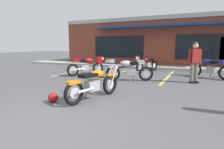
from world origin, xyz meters
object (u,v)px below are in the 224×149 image
object	(u,v)px
motorcycle_foreground_classic	(94,83)
motorcycle_silver_naked	(88,65)
motorcycle_red_sportbike	(127,69)
motorcycle_green_cafe_racer	(147,64)
motorcycle_black_cruiser	(208,67)
person_by_back_row	(195,60)
helmet_on_pavement	(53,98)

from	to	relation	value
motorcycle_foreground_classic	motorcycle_silver_naked	xyz separation A→B (m)	(-2.57, 3.81, 0.07)
motorcycle_red_sportbike	motorcycle_green_cafe_racer	xyz separation A→B (m)	(0.10, 3.24, -0.07)
motorcycle_foreground_classic	motorcycle_black_cruiser	size ratio (longest dim) A/B	1.12
motorcycle_foreground_classic	motorcycle_green_cafe_racer	distance (m)	6.32
motorcycle_red_sportbike	motorcycle_green_cafe_racer	bearing A→B (deg)	88.18
motorcycle_silver_naked	person_by_back_row	xyz separation A→B (m)	(5.11, -0.05, 0.42)
motorcycle_foreground_classic	helmet_on_pavement	distance (m)	1.19
person_by_back_row	helmet_on_pavement	xyz separation A→B (m)	(-3.42, -4.50, -0.82)
helmet_on_pavement	motorcycle_red_sportbike	bearing A→B (deg)	79.15
motorcycle_foreground_classic	motorcycle_black_cruiser	world-z (taller)	same
motorcycle_foreground_classic	motorcycle_black_cruiser	distance (m)	6.27
motorcycle_black_cruiser	motorcycle_silver_naked	bearing A→B (deg)	-163.99
motorcycle_red_sportbike	motorcycle_green_cafe_racer	world-z (taller)	same
motorcycle_silver_naked	motorcycle_green_cafe_racer	size ratio (longest dim) A/B	0.93
motorcycle_red_sportbike	helmet_on_pavement	distance (m)	3.92
motorcycle_red_sportbike	helmet_on_pavement	xyz separation A→B (m)	(-0.73, -3.83, -0.40)
motorcycle_foreground_classic	person_by_back_row	distance (m)	4.56
motorcycle_silver_naked	helmet_on_pavement	distance (m)	4.88
motorcycle_red_sportbike	motorcycle_black_cruiser	xyz separation A→B (m)	(3.25, 2.35, 0.00)
motorcycle_green_cafe_racer	motorcycle_red_sportbike	bearing A→B (deg)	-91.82
motorcycle_foreground_classic	helmet_on_pavement	size ratio (longest dim) A/B	7.97
person_by_back_row	motorcycle_silver_naked	bearing A→B (deg)	179.42
motorcycle_red_sportbike	motorcycle_silver_naked	xyz separation A→B (m)	(-2.43, 0.72, 0.00)
motorcycle_foreground_classic	motorcycle_red_sportbike	size ratio (longest dim) A/B	1.04
motorcycle_black_cruiser	motorcycle_green_cafe_racer	world-z (taller)	same
motorcycle_black_cruiser	helmet_on_pavement	xyz separation A→B (m)	(-3.99, -6.18, -0.40)
motorcycle_black_cruiser	person_by_back_row	distance (m)	1.83
motorcycle_silver_naked	helmet_on_pavement	size ratio (longest dim) A/B	7.13
motorcycle_black_cruiser	motorcycle_silver_naked	world-z (taller)	same
motorcycle_foreground_classic	helmet_on_pavement	xyz separation A→B (m)	(-0.87, -0.75, -0.33)
motorcycle_red_sportbike	motorcycle_silver_naked	size ratio (longest dim) A/B	1.08
motorcycle_black_cruiser	helmet_on_pavement	distance (m)	7.37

